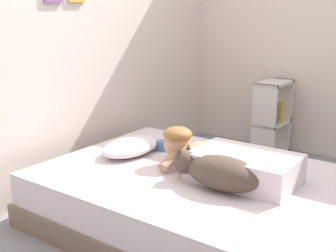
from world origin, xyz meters
name	(u,v)px	position (x,y,z in m)	size (l,w,h in m)	color
ground_plane	(214,233)	(0.00, 0.00, 0.00)	(12.00, 12.00, 0.00)	gray
back_wall	(61,32)	(0.00, 1.37, 1.25)	(4.00, 0.12, 2.50)	silver
side_wall_right	(307,28)	(2.05, 0.16, 1.25)	(0.10, 5.65, 2.50)	beige
bed	(196,200)	(0.02, 0.15, 0.18)	(1.49, 2.03, 0.37)	#726051
pillow	(131,147)	(0.07, 0.76, 0.43)	(0.52, 0.32, 0.11)	silver
person_lying	(224,161)	(0.07, -0.01, 0.48)	(0.43, 0.92, 0.27)	silver
dog	(218,172)	(-0.11, -0.08, 0.48)	(0.26, 0.57, 0.21)	#4C3D33
coffee_cup	(162,146)	(0.27, 0.62, 0.41)	(0.12, 0.09, 0.07)	teal
cell_phone	(254,175)	(0.19, -0.17, 0.38)	(0.07, 0.14, 0.01)	black
bookshelf	(271,118)	(1.68, 0.32, 0.39)	(0.45, 0.24, 0.75)	silver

